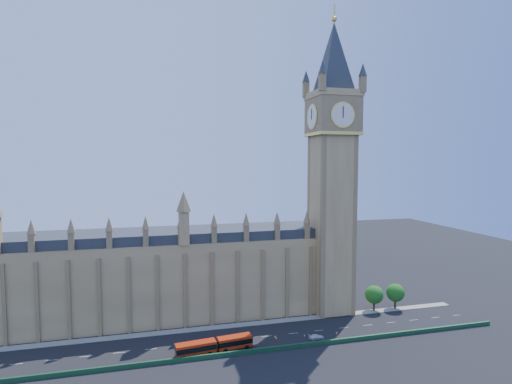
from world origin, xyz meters
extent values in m
plane|color=black|center=(0.00, 0.00, 0.00)|extent=(400.00, 400.00, 0.00)
cube|color=#9D7B4C|center=(-25.00, 22.00, 12.50)|extent=(120.00, 20.00, 25.00)
cube|color=#2D3035|center=(-25.00, 22.00, 26.50)|extent=(120.00, 18.00, 3.00)
cube|color=#9D7B4C|center=(38.00, 14.00, 29.00)|extent=(12.00, 12.00, 58.00)
cube|color=olive|center=(38.00, 14.00, 64.00)|extent=(14.00, 14.00, 12.00)
cylinder|color=silver|center=(38.00, 6.85, 64.00)|extent=(7.20, 0.30, 7.20)
cube|color=#9D7B4C|center=(38.00, 14.00, 71.00)|extent=(14.50, 14.50, 2.00)
pyramid|color=#2D3035|center=(38.00, 14.00, 94.00)|extent=(20.59, 20.59, 22.00)
sphere|color=#F2C64C|center=(38.00, 14.00, 94.80)|extent=(1.80, 1.80, 1.80)
cube|color=#1E4C2D|center=(0.00, -9.00, 0.60)|extent=(160.00, 0.60, 1.20)
cube|color=gray|center=(0.00, 9.50, 0.08)|extent=(160.00, 3.00, 0.16)
cylinder|color=#382619|center=(52.00, 10.00, 2.00)|extent=(0.70, 0.70, 4.00)
sphere|color=#174A13|center=(52.00, 10.00, 5.50)|extent=(6.00, 6.00, 6.00)
sphere|color=#174A13|center=(52.80, 10.30, 6.10)|extent=(4.38, 4.38, 4.38)
cylinder|color=#382619|center=(60.00, 10.00, 2.00)|extent=(0.70, 0.70, 4.00)
sphere|color=#174A13|center=(60.00, 10.00, 5.50)|extent=(6.00, 6.00, 6.00)
sphere|color=#174A13|center=(60.80, 10.30, 6.10)|extent=(4.38, 4.38, 4.38)
cube|color=#B4280C|center=(-8.73, -6.50, 1.72)|extent=(10.59, 4.04, 3.44)
cube|color=#B4280C|center=(1.65, -5.30, 1.72)|extent=(9.45, 3.91, 3.44)
cube|color=black|center=(-8.73, -6.50, 2.14)|extent=(10.65, 4.09, 1.31)
cube|color=black|center=(1.65, -5.30, 2.14)|extent=(9.51, 3.96, 1.31)
cylinder|color=black|center=(-3.83, -5.93, 1.55)|extent=(1.20, 2.84, 2.75)
cylinder|color=black|center=(-11.85, -8.30, 0.57)|extent=(1.18, 0.47, 1.15)
cylinder|color=black|center=(-12.18, -5.45, 0.57)|extent=(1.18, 0.47, 1.15)
cylinder|color=black|center=(-5.28, -7.54, 0.57)|extent=(1.18, 0.47, 1.15)
cylinder|color=black|center=(-5.61, -4.69, 0.57)|extent=(1.18, 0.47, 1.15)
cylinder|color=black|center=(-1.11, -7.06, 0.57)|extent=(1.18, 0.47, 1.15)
cylinder|color=black|center=(-1.44, -4.21, 0.57)|extent=(1.18, 0.47, 1.15)
cylinder|color=black|center=(4.73, -6.38, 0.57)|extent=(1.18, 0.47, 1.15)
cylinder|color=black|center=(4.40, -3.53, 0.57)|extent=(1.18, 0.47, 1.15)
imported|color=#3B3D42|center=(-2.00, -3.82, 0.66)|extent=(4.03, 2.05, 1.31)
imported|color=#B2B5BA|center=(2.00, -5.35, 0.67)|extent=(4.21, 1.91, 1.34)
imported|color=silver|center=(25.07, -5.13, 0.63)|extent=(4.41, 1.98, 1.25)
cube|color=black|center=(14.00, -1.67, 0.02)|extent=(0.49, 0.49, 0.04)
cone|color=#E84C0C|center=(14.00, -1.67, 0.38)|extent=(0.54, 0.54, 0.76)
cylinder|color=white|center=(14.00, -1.67, 0.49)|extent=(0.37, 0.37, 0.13)
cube|color=black|center=(14.00, -2.63, 0.02)|extent=(0.55, 0.55, 0.04)
cone|color=#D9430B|center=(14.00, -2.63, 0.36)|extent=(0.60, 0.60, 0.73)
cylinder|color=white|center=(14.00, -2.63, 0.47)|extent=(0.35, 0.35, 0.13)
cube|color=black|center=(22.38, -2.88, 0.02)|extent=(0.42, 0.42, 0.04)
cone|color=#ED5C0C|center=(22.38, -2.88, 0.31)|extent=(0.46, 0.46, 0.62)
cylinder|color=white|center=(22.38, -2.88, 0.40)|extent=(0.30, 0.30, 0.11)
cube|color=black|center=(31.98, -3.58, 0.02)|extent=(0.53, 0.53, 0.04)
cone|color=#FF640D|center=(31.98, -3.58, 0.39)|extent=(0.58, 0.58, 0.77)
cylinder|color=white|center=(31.98, -3.58, 0.50)|extent=(0.38, 0.38, 0.13)
camera|label=1|loc=(-18.02, -106.11, 49.49)|focal=28.00mm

